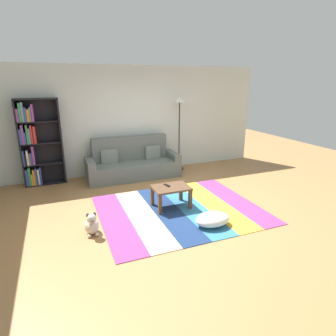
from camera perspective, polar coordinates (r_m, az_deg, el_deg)
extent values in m
plane|color=#9E7042|center=(5.49, 1.74, -7.76)|extent=(14.00, 14.00, 0.00)
cube|color=silver|center=(7.44, -6.16, 9.67)|extent=(6.80, 0.10, 2.70)
cube|color=#843370|center=(5.02, -10.64, -10.52)|extent=(0.49, 2.41, 0.01)
cube|color=tan|center=(5.12, -5.22, -9.70)|extent=(0.49, 2.41, 0.01)
cube|color=navy|center=(5.26, -0.08, -8.84)|extent=(0.49, 2.41, 0.01)
cube|color=teal|center=(5.44, 4.74, -7.97)|extent=(0.49, 2.41, 0.01)
cube|color=gold|center=(5.66, 9.19, -7.11)|extent=(0.49, 2.41, 0.01)
cube|color=#843370|center=(5.91, 13.28, -6.28)|extent=(0.49, 2.41, 0.01)
cube|color=#59605B|center=(7.04, -6.96, -0.39)|extent=(1.90, 0.80, 0.40)
cube|color=#59605B|center=(7.19, -7.74, 4.08)|extent=(1.90, 0.20, 0.60)
cube|color=#59605B|center=(6.84, -15.41, -0.73)|extent=(0.18, 0.80, 0.56)
cube|color=#59605B|center=(7.34, 0.87, 1.12)|extent=(0.18, 0.80, 0.56)
cube|color=slate|center=(7.00, -11.81, 2.33)|extent=(0.42, 0.19, 0.36)
cube|color=slate|center=(7.26, -3.25, 3.21)|extent=(0.42, 0.19, 0.36)
cube|color=black|center=(7.02, -27.82, 4.27)|extent=(0.04, 0.28, 1.96)
cube|color=black|center=(6.98, -20.78, 5.08)|extent=(0.04, 0.28, 1.96)
cube|color=black|center=(7.12, -24.29, 4.90)|extent=(0.90, 0.01, 1.96)
cube|color=black|center=(7.23, -23.38, -2.78)|extent=(0.86, 0.28, 0.02)
cube|color=black|center=(7.09, -23.84, 0.89)|extent=(0.86, 0.28, 0.02)
cube|color=black|center=(6.99, -24.31, 4.68)|extent=(0.86, 0.28, 0.02)
cube|color=black|center=(6.91, -24.81, 8.58)|extent=(0.86, 0.28, 0.02)
cube|color=black|center=(6.87, -25.32, 12.54)|extent=(0.86, 0.28, 0.02)
cube|color=#334CB2|center=(7.18, -26.65, -1.68)|extent=(0.05, 0.21, 0.38)
cube|color=green|center=(7.16, -26.23, -1.45)|extent=(0.05, 0.21, 0.42)
cube|color=gold|center=(7.20, -25.80, -1.99)|extent=(0.03, 0.25, 0.26)
cube|color=orange|center=(7.18, -25.49, -1.60)|extent=(0.05, 0.24, 0.36)
cube|color=#334CB2|center=(7.15, -25.13, -1.48)|extent=(0.03, 0.20, 0.39)
cube|color=silver|center=(7.14, -24.74, -1.55)|extent=(0.04, 0.18, 0.36)
cube|color=#334CB2|center=(7.13, -24.39, -1.33)|extent=(0.03, 0.17, 0.41)
cube|color=#334CB2|center=(7.04, -27.24, 1.79)|extent=(0.03, 0.17, 0.33)
cube|color=black|center=(7.04, -26.91, 1.55)|extent=(0.03, 0.16, 0.26)
cube|color=silver|center=(7.03, -26.60, 1.88)|extent=(0.04, 0.17, 0.33)
cube|color=#8C6647|center=(7.06, -26.22, 1.70)|extent=(0.03, 0.22, 0.26)
cube|color=#334CB2|center=(7.07, -25.95, 1.78)|extent=(0.03, 0.25, 0.27)
cube|color=purple|center=(7.01, -25.67, 2.34)|extent=(0.05, 0.17, 0.42)
cube|color=#334CB2|center=(6.96, -27.74, 5.67)|extent=(0.04, 0.21, 0.33)
cube|color=purple|center=(6.95, -27.40, 6.09)|extent=(0.05, 0.21, 0.42)
cube|color=#334CB2|center=(6.94, -26.96, 5.44)|extent=(0.03, 0.17, 0.26)
cube|color=green|center=(6.92, -26.67, 6.13)|extent=(0.04, 0.17, 0.42)
cube|color=#668C99|center=(6.96, -26.28, 5.90)|extent=(0.03, 0.24, 0.34)
cube|color=red|center=(6.91, -25.96, 6.16)|extent=(0.04, 0.17, 0.40)
cube|color=red|center=(6.93, -25.46, 6.15)|extent=(0.05, 0.21, 0.38)
cube|color=purple|center=(6.90, -28.22, 9.39)|extent=(0.05, 0.21, 0.28)
cube|color=green|center=(6.88, -27.86, 9.93)|extent=(0.04, 0.20, 0.40)
cube|color=#668C99|center=(6.87, -27.46, 10.04)|extent=(0.05, 0.18, 0.42)
cube|color=#334CB2|center=(6.87, -26.99, 9.65)|extent=(0.04, 0.19, 0.31)
cube|color=orange|center=(6.90, -26.52, 9.56)|extent=(0.05, 0.25, 0.27)
cube|color=#668C99|center=(6.85, -26.18, 9.74)|extent=(0.03, 0.17, 0.31)
cube|color=purple|center=(6.86, -25.82, 10.04)|extent=(0.04, 0.20, 0.37)
cube|color=#513826|center=(5.30, 0.61, -3.99)|extent=(0.69, 0.51, 0.04)
cube|color=#513826|center=(5.09, -1.64, -7.40)|extent=(0.06, 0.06, 0.37)
cube|color=#513826|center=(5.31, 4.53, -6.36)|extent=(0.06, 0.06, 0.37)
cube|color=#513826|center=(5.46, -3.21, -5.66)|extent=(0.06, 0.06, 0.37)
cube|color=#513826|center=(5.67, 2.62, -4.77)|extent=(0.06, 0.06, 0.37)
ellipsoid|color=white|center=(4.80, 9.04, -10.23)|extent=(0.60, 0.41, 0.22)
ellipsoid|color=beige|center=(4.69, -15.25, -11.23)|extent=(0.22, 0.30, 0.26)
sphere|color=beige|center=(4.52, -15.25, -9.88)|extent=(0.15, 0.15, 0.15)
ellipsoid|color=#5B5750|center=(4.47, -15.14, -10.32)|extent=(0.06, 0.07, 0.05)
ellipsoid|color=#5B5750|center=(4.51, -16.01, -9.25)|extent=(0.05, 0.04, 0.08)
ellipsoid|color=#5B5750|center=(4.52, -14.67, -9.09)|extent=(0.05, 0.04, 0.08)
sphere|color=beige|center=(4.62, -15.69, -13.18)|extent=(0.06, 0.06, 0.06)
sphere|color=beige|center=(4.63, -14.18, -12.98)|extent=(0.06, 0.06, 0.06)
cylinder|color=black|center=(7.75, 2.20, -0.09)|extent=(0.26, 0.26, 0.02)
cylinder|color=black|center=(7.53, 2.28, 6.46)|extent=(0.03, 0.03, 1.77)
cone|color=white|center=(7.41, 2.37, 13.75)|extent=(0.32, 0.32, 0.14)
cube|color=black|center=(5.34, -0.21, -3.51)|extent=(0.08, 0.16, 0.02)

